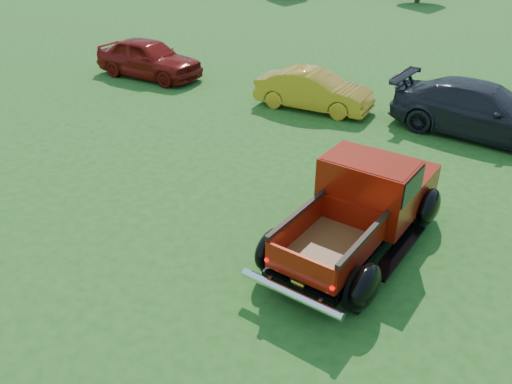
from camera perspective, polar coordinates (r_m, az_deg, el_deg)
name	(u,v)px	position (r m, az deg, el deg)	size (l,w,h in m)	color
ground	(245,238)	(9.97, -1.27, -5.25)	(120.00, 120.00, 0.00)	#1F4D16
pickup_truck	(366,203)	(9.73, 12.43, -1.22)	(2.75, 4.89, 1.74)	black
show_car_red	(149,58)	(20.21, -12.17, 14.74)	(1.74, 4.33, 1.48)	maroon
show_car_yellow	(314,90)	(16.49, 6.62, 11.47)	(1.32, 3.77, 1.24)	orange
show_car_grey	(482,111)	(15.66, 24.45, 8.46)	(2.07, 5.08, 1.47)	black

